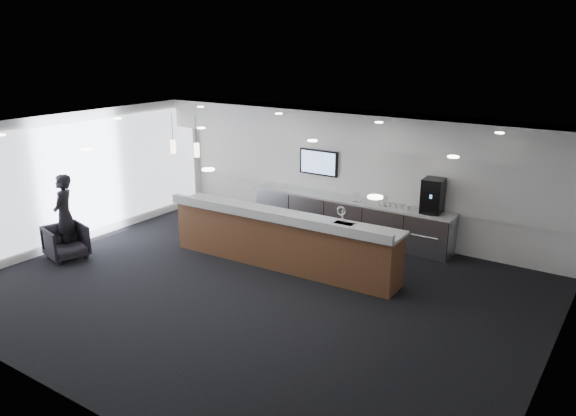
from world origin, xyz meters
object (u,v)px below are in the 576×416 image
Objects in this scene: coffee_machine at (433,196)px; lounge_guest at (64,215)px; service_counter at (282,239)px; armchair at (66,242)px.

coffee_machine is 7.96m from lounge_guest.
coffee_machine is at bearing 43.77° from service_counter.
coffee_machine is 7.94m from armchair.
lounge_guest is at bearing -156.13° from service_counter.
coffee_machine reaches higher than armchair.
coffee_machine is at bearing 90.94° from lounge_guest.
armchair is (-4.09, -2.24, -0.21)m from service_counter.
service_counter is 6.44× the size of armchair.
armchair is (-6.39, -4.61, -0.96)m from coffee_machine.
armchair is at bearing -153.14° from service_counter.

